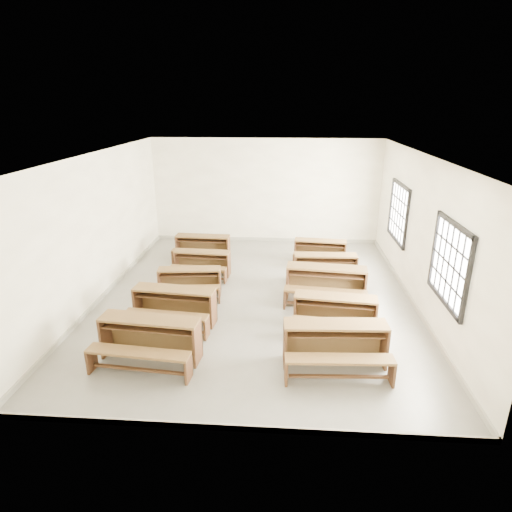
# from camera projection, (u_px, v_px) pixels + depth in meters

# --- Properties ---
(room) EXTENTS (8.50, 8.50, 3.20)m
(room) POSITION_uv_depth(u_px,v_px,m) (260.00, 205.00, 9.05)
(room) COLOR slate
(room) RESTS_ON ground
(desk_set_0) EXTENTS (1.79, 1.05, 0.77)m
(desk_set_0) POSITION_uv_depth(u_px,v_px,m) (149.00, 336.00, 7.27)
(desk_set_0) COLOR brown
(desk_set_0) RESTS_ON ground
(desk_set_1) EXTENTS (1.71, 1.01, 0.73)m
(desk_set_1) POSITION_uv_depth(u_px,v_px,m) (174.00, 304.00, 8.50)
(desk_set_1) COLOR brown
(desk_set_1) RESTS_ON ground
(desk_set_2) EXTENTS (1.49, 0.89, 0.64)m
(desk_set_2) POSITION_uv_depth(u_px,v_px,m) (190.00, 280.00, 9.77)
(desk_set_2) COLOR brown
(desk_set_2) RESTS_ON ground
(desk_set_3) EXTENTS (1.46, 0.83, 0.64)m
(desk_set_3) POSITION_uv_depth(u_px,v_px,m) (202.00, 262.00, 10.90)
(desk_set_3) COLOR brown
(desk_set_3) RESTS_ON ground
(desk_set_4) EXTENTS (1.54, 0.84, 0.68)m
(desk_set_4) POSITION_uv_depth(u_px,v_px,m) (203.00, 245.00, 12.04)
(desk_set_4) COLOR brown
(desk_set_4) RESTS_ON ground
(desk_set_5) EXTENTS (1.75, 0.97, 0.77)m
(desk_set_5) POSITION_uv_depth(u_px,v_px,m) (335.00, 342.00, 7.10)
(desk_set_5) COLOR brown
(desk_set_5) RESTS_ON ground
(desk_set_6) EXTENTS (1.65, 0.98, 0.71)m
(desk_set_6) POSITION_uv_depth(u_px,v_px,m) (335.00, 311.00, 8.23)
(desk_set_6) COLOR brown
(desk_set_6) RESTS_ON ground
(desk_set_7) EXTENTS (1.84, 1.08, 0.79)m
(desk_set_7) POSITION_uv_depth(u_px,v_px,m) (326.00, 281.00, 9.47)
(desk_set_7) COLOR brown
(desk_set_7) RESTS_ON ground
(desk_set_8) EXTENTS (1.54, 0.83, 0.69)m
(desk_set_8) POSITION_uv_depth(u_px,v_px,m) (326.00, 266.00, 10.52)
(desk_set_8) COLOR brown
(desk_set_8) RESTS_ON ground
(desk_set_9) EXTENTS (1.48, 0.88, 0.63)m
(desk_set_9) POSITION_uv_depth(u_px,v_px,m) (320.00, 250.00, 11.78)
(desk_set_9) COLOR brown
(desk_set_9) RESTS_ON ground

